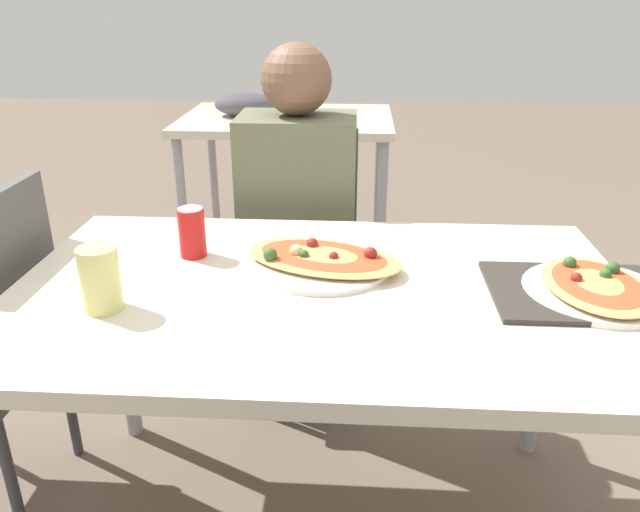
{
  "coord_description": "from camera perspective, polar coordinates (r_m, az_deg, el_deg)",
  "views": [
    {
      "loc": [
        0.08,
        -1.26,
        1.36
      ],
      "look_at": [
        -0.0,
        0.03,
        0.8
      ],
      "focal_mm": 35.0,
      "sensor_mm": 36.0,
      "label": 1
    }
  ],
  "objects": [
    {
      "name": "soda_can",
      "position": [
        1.57,
        -11.62,
        2.13
      ],
      "size": [
        0.07,
        0.07,
        0.12
      ],
      "color": "red",
      "rests_on": "dining_table"
    },
    {
      "name": "chair_far_seated",
      "position": [
        2.2,
        -1.68,
        0.56
      ],
      "size": [
        0.4,
        0.4,
        0.92
      ],
      "rotation": [
        0.0,
        0.0,
        3.14
      ],
      "color": "#4C4C4C",
      "rests_on": "ground_plane"
    },
    {
      "name": "drink_glass",
      "position": [
        1.35,
        -19.45,
        -1.99
      ],
      "size": [
        0.08,
        0.08,
        0.14
      ],
      "color": "#E0DB7F",
      "rests_on": "dining_table"
    },
    {
      "name": "pizza_main",
      "position": [
        1.49,
        0.06,
        -0.33
      ],
      "size": [
        0.43,
        0.33,
        0.06
      ],
      "color": "white",
      "rests_on": "dining_table"
    },
    {
      "name": "background_table",
      "position": [
        3.38,
        -3.69,
        11.71
      ],
      "size": [
        1.1,
        0.8,
        0.86
      ],
      "color": "beige",
      "rests_on": "ground_plane"
    },
    {
      "name": "person_seated",
      "position": [
        2.02,
        -2.05,
        4.71
      ],
      "size": [
        0.37,
        0.29,
        1.21
      ],
      "rotation": [
        0.0,
        0.0,
        3.14
      ],
      "color": "#2D2D38",
      "rests_on": "ground_plane"
    },
    {
      "name": "pizza_second",
      "position": [
        1.48,
        23.95,
        -2.66
      ],
      "size": [
        0.31,
        0.31,
        0.06
      ],
      "color": "white",
      "rests_on": "dining_table"
    },
    {
      "name": "dining_table",
      "position": [
        1.44,
        0.02,
        -5.19
      ],
      "size": [
        1.39,
        0.86,
        0.74
      ],
      "color": "beige",
      "rests_on": "ground_plane"
    },
    {
      "name": "serving_tray",
      "position": [
        1.47,
        22.44,
        -3.08
      ],
      "size": [
        0.38,
        0.29,
        0.01
      ],
      "color": "#332D28",
      "rests_on": "dining_table"
    }
  ]
}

